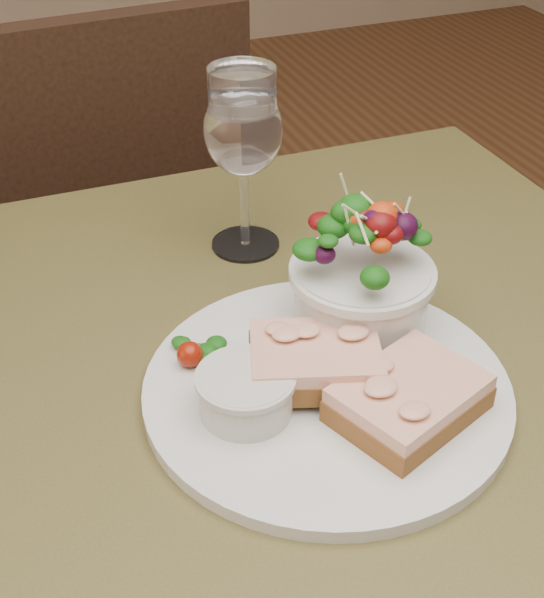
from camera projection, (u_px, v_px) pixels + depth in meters
name	position (u px, v px, depth m)	size (l,w,h in m)	color
cafe_table	(290.00, 468.00, 0.75)	(0.80, 0.80, 0.75)	#433E1C
chair_far	(103.00, 336.00, 1.48)	(0.45, 0.45, 0.90)	black
dinner_plate	(327.00, 389.00, 0.67)	(0.30, 0.30, 0.01)	silver
sandwich_front	(409.00, 398.00, 0.63)	(0.13, 0.12, 0.03)	#4F2E15
sandwich_back	(315.00, 360.00, 0.66)	(0.12, 0.10, 0.03)	#4F2E15
ramekin	(246.00, 392.00, 0.63)	(0.07, 0.07, 0.04)	beige
salad_bowl	(363.00, 270.00, 0.70)	(0.12, 0.12, 0.13)	silver
garnish	(199.00, 350.00, 0.69)	(0.05, 0.04, 0.02)	#093209
wine_glass	(243.00, 135.00, 0.79)	(0.08, 0.08, 0.18)	white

